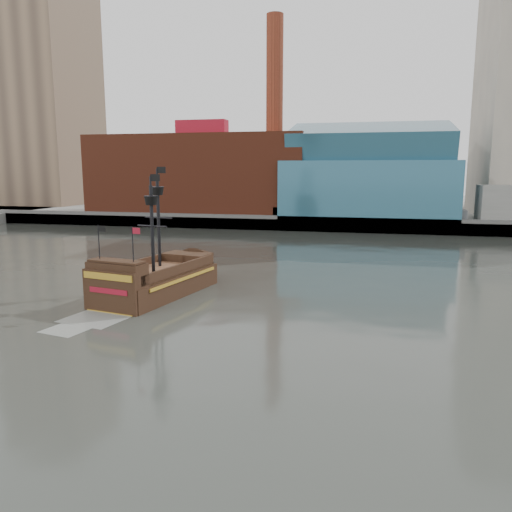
# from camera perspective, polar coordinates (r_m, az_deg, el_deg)

# --- Properties ---
(ground) EXTENTS (400.00, 400.00, 0.00)m
(ground) POSITION_cam_1_polar(r_m,az_deg,el_deg) (27.51, -12.31, -12.69)
(ground) COLOR #2B2E29
(ground) RESTS_ON ground
(promenade_far) EXTENTS (220.00, 60.00, 2.00)m
(promenade_far) POSITION_cam_1_polar(r_m,az_deg,el_deg) (115.76, 7.71, 5.04)
(promenade_far) COLOR slate
(promenade_far) RESTS_ON ground
(seawall) EXTENTS (220.00, 1.00, 2.60)m
(seawall) POSITION_cam_1_polar(r_m,az_deg,el_deg) (86.55, 5.77, 3.69)
(seawall) COLOR #4C4C49
(seawall) RESTS_ON ground
(skyline) EXTENTS (149.00, 45.00, 62.00)m
(skyline) POSITION_cam_1_polar(r_m,az_deg,el_deg) (108.48, 10.46, 17.12)
(skyline) COLOR #796048
(skyline) RESTS_ON promenade_far
(pirate_ship) EXTENTS (7.38, 15.93, 11.49)m
(pirate_ship) POSITION_cam_1_polar(r_m,az_deg,el_deg) (42.76, -11.35, -3.07)
(pirate_ship) COLOR black
(pirate_ship) RESTS_ON ground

